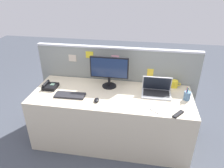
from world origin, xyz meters
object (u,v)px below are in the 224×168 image
at_px(pen_cup, 187,96).
at_px(laptop, 156,90).
at_px(tv_remote, 178,114).
at_px(coffee_mug, 175,84).
at_px(computer_mouse_right_hand, 96,100).
at_px(keyboard_main, 70,95).
at_px(desktop_monitor, 109,70).
at_px(cell_phone_white_slab, 155,110).
at_px(desk_phone, 50,86).

bearing_deg(pen_cup, laptop, 166.60).
xyz_separation_m(laptop, tv_remote, (0.23, -0.43, -0.05)).
bearing_deg(tv_remote, coffee_mug, 126.45).
bearing_deg(computer_mouse_right_hand, keyboard_main, 166.25).
height_order(desktop_monitor, cell_phone_white_slab, desktop_monitor).
bearing_deg(keyboard_main, desk_phone, 153.16).
relative_size(computer_mouse_right_hand, tv_remote, 0.59).
xyz_separation_m(desktop_monitor, computer_mouse_right_hand, (-0.09, -0.41, -0.23)).
distance_m(computer_mouse_right_hand, coffee_mug, 1.10).
bearing_deg(laptop, coffee_mug, 41.19).
relative_size(desk_phone, pen_cup, 1.03).
relative_size(desk_phone, keyboard_main, 0.49).
bearing_deg(keyboard_main, desktop_monitor, 35.86).
height_order(desk_phone, keyboard_main, desk_phone).
bearing_deg(desk_phone, keyboard_main, -25.23).
xyz_separation_m(computer_mouse_right_hand, coffee_mug, (0.97, 0.52, 0.03)).
relative_size(laptop, coffee_mug, 2.86).
relative_size(computer_mouse_right_hand, cell_phone_white_slab, 0.79).
bearing_deg(computer_mouse_right_hand, desktop_monitor, 74.66).
bearing_deg(computer_mouse_right_hand, coffee_mug, 24.95).
xyz_separation_m(laptop, computer_mouse_right_hand, (-0.72, -0.31, -0.04)).
relative_size(laptop, computer_mouse_right_hand, 3.69).
bearing_deg(desk_phone, desktop_monitor, 13.12).
xyz_separation_m(desk_phone, tv_remote, (1.65, -0.35, -0.02)).
distance_m(laptop, desk_phone, 1.42).
bearing_deg(cell_phone_white_slab, tv_remote, -62.48).
bearing_deg(coffee_mug, desktop_monitor, -172.48).
bearing_deg(coffee_mug, computer_mouse_right_hand, -151.53).
xyz_separation_m(desktop_monitor, desk_phone, (-0.79, -0.18, -0.22)).
xyz_separation_m(laptop, desk_phone, (-1.42, -0.08, -0.03)).
xyz_separation_m(desktop_monitor, laptop, (0.63, -0.10, -0.19)).
relative_size(cell_phone_white_slab, coffee_mug, 0.98).
bearing_deg(keyboard_main, computer_mouse_right_hand, -11.84).
height_order(computer_mouse_right_hand, coffee_mug, coffee_mug).
bearing_deg(pen_cup, desktop_monitor, 169.38).
bearing_deg(cell_phone_white_slab, laptop, 36.13).
distance_m(desktop_monitor, keyboard_main, 0.61).
bearing_deg(laptop, computer_mouse_right_hand, -156.85).
bearing_deg(laptop, desk_phone, -176.66).
relative_size(tv_remote, coffee_mug, 1.32).
height_order(keyboard_main, cell_phone_white_slab, keyboard_main).
distance_m(desktop_monitor, cell_phone_white_slab, 0.82).
height_order(desktop_monitor, keyboard_main, desktop_monitor).
height_order(desktop_monitor, computer_mouse_right_hand, desktop_monitor).
bearing_deg(pen_cup, tv_remote, -111.79).
distance_m(cell_phone_white_slab, tv_remote, 0.25).
bearing_deg(tv_remote, cell_phone_white_slab, -152.93).
distance_m(desktop_monitor, tv_remote, 1.04).
bearing_deg(computer_mouse_right_hand, cell_phone_white_slab, -9.64).
distance_m(desktop_monitor, desk_phone, 0.84).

